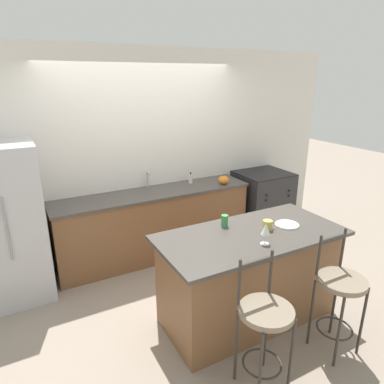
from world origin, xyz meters
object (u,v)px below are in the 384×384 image
object	(u,v)px
pumpkin_decoration	(224,180)
coffee_mug	(268,225)
dinner_plate	(287,224)
bar_stool_far	(339,292)
tumbler_cup	(225,221)
bar_stool_near	(265,323)
oven_range	(262,202)
refrigerator	(1,225)
wine_glass	(266,230)
soap_bottle	(191,179)

from	to	relation	value
pumpkin_decoration	coffee_mug	bearing A→B (deg)	-107.50
dinner_plate	bar_stool_far	bearing A→B (deg)	-91.26
tumbler_cup	bar_stool_near	bearing A→B (deg)	-105.61
oven_range	coffee_mug	xyz separation A→B (m)	(-1.24, -1.57, 0.50)
refrigerator	wine_glass	xyz separation A→B (m)	(2.07, -1.76, 0.22)
tumbler_cup	soap_bottle	bearing A→B (deg)	74.70
bar_stool_far	tumbler_cup	world-z (taller)	bar_stool_far
soap_bottle	bar_stool_far	bearing A→B (deg)	-86.68
wine_glass	pumpkin_decoration	size ratio (longest dim) A/B	1.36
bar_stool_near	pumpkin_decoration	xyz separation A→B (m)	(1.06, 2.21, 0.38)
oven_range	bar_stool_near	distance (m)	2.93
bar_stool_near	dinner_plate	xyz separation A→B (m)	(0.83, 0.70, 0.35)
bar_stool_far	tumbler_cup	distance (m)	1.18
pumpkin_decoration	oven_range	bearing A→B (deg)	5.63
oven_range	bar_stool_near	size ratio (longest dim) A/B	0.88
bar_stool_near	wine_glass	distance (m)	0.78
bar_stool_far	oven_range	bearing A→B (deg)	65.96
dinner_plate	tumbler_cup	xyz separation A→B (m)	(-0.56, 0.27, 0.05)
bar_stool_far	coffee_mug	world-z (taller)	bar_stool_far
dinner_plate	coffee_mug	xyz separation A→B (m)	(-0.24, 0.01, 0.04)
dinner_plate	soap_bottle	bearing A→B (deg)	95.14
bar_stool_near	soap_bottle	distance (m)	2.58
dinner_plate	soap_bottle	xyz separation A→B (m)	(-0.16, 1.75, 0.04)
oven_range	refrigerator	bearing A→B (deg)	-179.58
oven_range	wine_glass	world-z (taller)	wine_glass
bar_stool_near	dinner_plate	distance (m)	1.15
dinner_plate	pumpkin_decoration	bearing A→B (deg)	81.29
oven_range	wine_glass	xyz separation A→B (m)	(-1.46, -1.79, 0.59)
bar_stool_near	pumpkin_decoration	bearing A→B (deg)	64.24
oven_range	soap_bottle	size ratio (longest dim) A/B	6.16
bar_stool_near	dinner_plate	world-z (taller)	bar_stool_near
bar_stool_near	refrigerator	bearing A→B (deg)	126.83
coffee_mug	oven_range	bearing A→B (deg)	51.67
bar_stool_far	pumpkin_decoration	xyz separation A→B (m)	(0.25, 2.20, 0.38)
refrigerator	soap_bottle	distance (m)	2.38
wine_glass	bar_stool_far	bearing A→B (deg)	-47.80
bar_stool_near	pumpkin_decoration	world-z (taller)	bar_stool_near
tumbler_cup	pumpkin_decoration	distance (m)	1.46
soap_bottle	dinner_plate	bearing A→B (deg)	-84.86
bar_stool_far	coffee_mug	xyz separation A→B (m)	(-0.22, 0.71, 0.39)
bar_stool_far	pumpkin_decoration	size ratio (longest dim) A/B	7.57
soap_bottle	refrigerator	bearing A→B (deg)	-175.25
bar_stool_near	wine_glass	bearing A→B (deg)	52.55
refrigerator	bar_stool_far	bearing A→B (deg)	-41.89
dinner_plate	oven_range	bearing A→B (deg)	57.66
bar_stool_far	wine_glass	size ratio (longest dim) A/B	5.58
oven_range	tumbler_cup	size ratio (longest dim) A/B	8.21
tumbler_cup	pumpkin_decoration	bearing A→B (deg)	57.22
oven_range	bar_stool_near	world-z (taller)	bar_stool_near
coffee_mug	wine_glass	bearing A→B (deg)	-134.42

